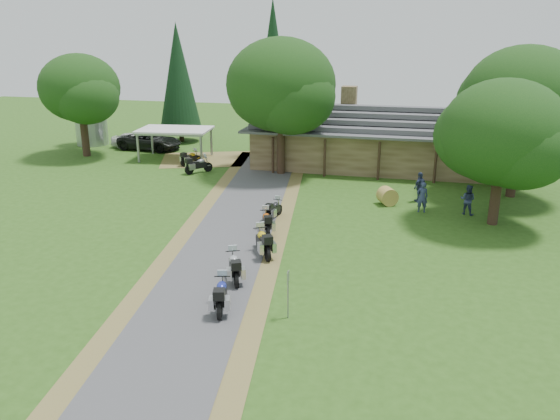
% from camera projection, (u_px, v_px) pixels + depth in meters
% --- Properties ---
extents(ground, '(120.00, 120.00, 0.00)m').
position_uv_depth(ground, '(205.00, 283.00, 23.62)').
color(ground, '#2C5116').
rests_on(ground, ground).
extents(driveway, '(51.95, 51.95, 0.00)m').
position_uv_depth(driveway, '(224.00, 248.00, 27.43)').
color(driveway, '#3F3F41').
rests_on(driveway, ground).
extents(lodge, '(21.40, 9.40, 4.90)m').
position_uv_depth(lodge, '(384.00, 136.00, 43.65)').
color(lodge, brown).
rests_on(lodge, ground).
extents(silo, '(3.15, 3.15, 6.00)m').
position_uv_depth(silo, '(90.00, 113.00, 51.93)').
color(silo, gray).
rests_on(silo, ground).
extents(carport, '(6.41, 4.66, 2.59)m').
position_uv_depth(carport, '(176.00, 144.00, 46.49)').
color(carport, silver).
rests_on(carport, ground).
extents(car_white_sedan, '(2.59, 5.53, 1.80)m').
position_uv_depth(car_white_sedan, '(134.00, 138.00, 51.06)').
color(car_white_sedan, silver).
rests_on(car_white_sedan, ground).
extents(car_dark_suv, '(3.17, 6.55, 2.44)m').
position_uv_depth(car_dark_suv, '(150.00, 137.00, 50.16)').
color(car_dark_suv, black).
rests_on(car_dark_suv, ground).
extents(motorcycle_row_a, '(1.15, 2.14, 1.39)m').
position_uv_depth(motorcycle_row_a, '(221.00, 293.00, 21.21)').
color(motorcycle_row_a, '#202B96').
rests_on(motorcycle_row_a, ground).
extents(motorcycle_row_b, '(1.44, 2.12, 1.38)m').
position_uv_depth(motorcycle_row_b, '(234.00, 265.00, 23.75)').
color(motorcycle_row_b, '#ABADB3').
rests_on(motorcycle_row_b, ground).
extents(motorcycle_row_c, '(1.67, 2.19, 1.46)m').
position_uv_depth(motorcycle_row_c, '(263.00, 241.00, 26.46)').
color(motorcycle_row_c, yellow).
rests_on(motorcycle_row_c, ground).
extents(motorcycle_row_d, '(1.31, 2.08, 1.35)m').
position_uv_depth(motorcycle_row_d, '(267.00, 221.00, 29.40)').
color(motorcycle_row_d, '#C5510D').
rests_on(motorcycle_row_d, ground).
extents(motorcycle_row_e, '(0.89, 1.87, 1.23)m').
position_uv_depth(motorcycle_row_e, '(274.00, 208.00, 31.66)').
color(motorcycle_row_e, black).
rests_on(motorcycle_row_e, ground).
extents(motorcycle_carport_a, '(1.34, 1.97, 1.29)m').
position_uv_depth(motorcycle_carport_a, '(191.00, 157.00, 44.51)').
color(motorcycle_carport_a, gold).
rests_on(motorcycle_carport_a, ground).
extents(motorcycle_carport_b, '(1.85, 1.99, 1.41)m').
position_uv_depth(motorcycle_carport_b, '(199.00, 164.00, 41.94)').
color(motorcycle_carport_b, gray).
rests_on(motorcycle_carport_b, ground).
extents(person_a, '(0.69, 0.55, 2.20)m').
position_uv_depth(person_a, '(422.00, 195.00, 32.65)').
color(person_a, navy).
rests_on(person_a, ground).
extents(person_b, '(0.72, 0.62, 2.13)m').
position_uv_depth(person_b, '(468.00, 197.00, 32.26)').
color(person_b, navy).
rests_on(person_b, ground).
extents(person_c, '(0.75, 0.79, 2.26)m').
position_uv_depth(person_c, '(420.00, 184.00, 34.74)').
color(person_c, navy).
rests_on(person_c, ground).
extents(hay_bale, '(1.44, 1.40, 1.11)m').
position_uv_depth(hay_bale, '(387.00, 196.00, 34.26)').
color(hay_bale, '#A0873A').
rests_on(hay_bale, ground).
extents(sign_post, '(0.35, 0.06, 1.94)m').
position_uv_depth(sign_post, '(288.00, 295.00, 20.46)').
color(sign_post, gray).
rests_on(sign_post, ground).
extents(oak_lodge_left, '(8.07, 8.07, 10.79)m').
position_uv_depth(oak_lodge_left, '(281.00, 103.00, 40.29)').
color(oak_lodge_left, '#113610').
rests_on(oak_lodge_left, ground).
extents(oak_lodge_right, '(7.51, 7.51, 10.49)m').
position_uv_depth(oak_lodge_right, '(521.00, 117.00, 34.51)').
color(oak_lodge_right, '#113610').
rests_on(oak_lodge_right, ground).
extents(oak_driveway, '(6.79, 6.79, 8.42)m').
position_uv_depth(oak_driveway, '(501.00, 151.00, 29.64)').
color(oak_driveway, '#113610').
rests_on(oak_driveway, ground).
extents(oak_silo, '(6.71, 6.71, 9.48)m').
position_uv_depth(oak_silo, '(81.00, 101.00, 46.51)').
color(oak_silo, '#113610').
rests_on(oak_silo, ground).
extents(cedar_near, '(3.71, 3.71, 13.11)m').
position_uv_depth(cedar_near, '(273.00, 79.00, 46.31)').
color(cedar_near, black).
rests_on(cedar_near, ground).
extents(cedar_far, '(4.14, 4.14, 11.32)m').
position_uv_depth(cedar_far, '(179.00, 83.00, 52.59)').
color(cedar_far, black).
rests_on(cedar_far, ground).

